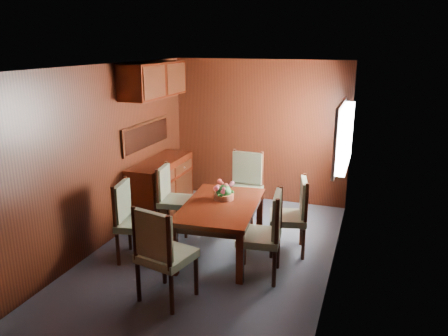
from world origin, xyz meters
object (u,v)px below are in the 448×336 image
at_px(sideboard, 161,188).
at_px(chair_right_near, 266,230).
at_px(chair_left_near, 132,216).
at_px(flower_centerpiece, 224,190).
at_px(chair_head, 161,250).
at_px(dining_table, 221,211).

bearing_deg(sideboard, chair_right_near, -32.80).
height_order(chair_left_near, flower_centerpiece, chair_left_near).
distance_m(sideboard, chair_left_near, 1.47).
bearing_deg(flower_centerpiece, chair_head, -97.20).
bearing_deg(chair_right_near, chair_left_near, 86.93).
height_order(sideboard, chair_left_near, chair_left_near).
xyz_separation_m(chair_left_near, flower_centerpiece, (0.99, 0.68, 0.25)).
xyz_separation_m(chair_right_near, flower_centerpiece, (-0.71, 0.55, 0.23)).
height_order(dining_table, chair_right_near, chair_right_near).
relative_size(chair_left_near, chair_right_near, 0.97).
relative_size(chair_left_near, flower_centerpiece, 3.69).
xyz_separation_m(sideboard, chair_left_near, (0.33, -1.43, 0.12)).
xyz_separation_m(sideboard, chair_right_near, (2.03, -1.31, 0.14)).
distance_m(sideboard, dining_table, 1.64).
distance_m(dining_table, chair_head, 1.27).
bearing_deg(dining_table, flower_centerpiece, 92.16).
bearing_deg(dining_table, chair_left_near, -159.02).
height_order(dining_table, chair_left_near, chair_left_near).
bearing_deg(chair_left_near, sideboard, -178.18).
bearing_deg(chair_right_near, dining_table, 54.12).
height_order(dining_table, chair_head, chair_head).
bearing_deg(chair_right_near, chair_head, 127.32).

